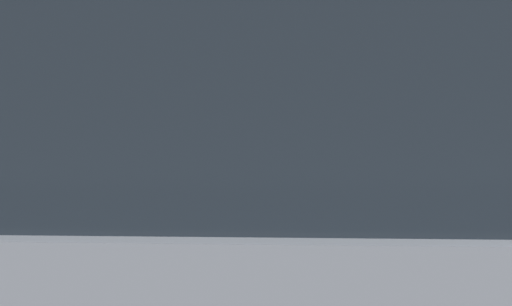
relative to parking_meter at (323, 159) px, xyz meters
name	(u,v)px	position (x,y,z in m)	size (l,w,h in m)	color
parking_meter	(323,159)	(0.00, 0.00, 0.00)	(0.19, 0.20, 1.44)	slate
pedestrian_at_meter	(182,203)	(-0.48, 0.07, -0.15)	(0.67, 0.57, 1.62)	brown
background_railing	(300,205)	(-0.36, 2.79, -0.24)	(24.06, 0.06, 1.15)	black
backdrop_wall	(340,130)	(-0.36, 6.39, 0.33)	(32.00, 0.50, 3.10)	brown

